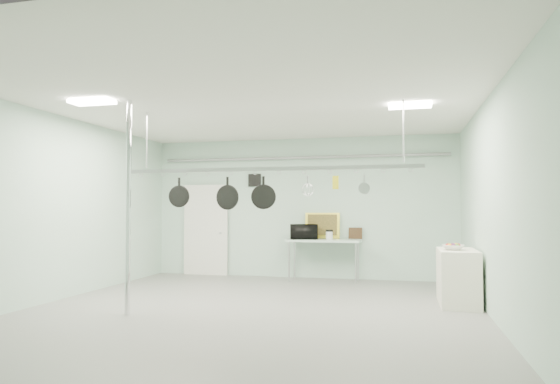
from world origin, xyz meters
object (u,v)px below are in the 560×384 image
(chrome_pole, at_px, (128,207))
(skillet_right, at_px, (264,193))
(prep_table, at_px, (324,243))
(fruit_bowl, at_px, (453,247))
(side_cabinet, at_px, (458,277))
(skillet_left, at_px, (179,193))
(microwave, at_px, (304,232))
(skillet_mid, at_px, (227,194))
(coffee_canister, at_px, (329,236))
(pot_rack, at_px, (267,167))

(chrome_pole, bearing_deg, skillet_right, 26.04)
(prep_table, xyz_separation_m, fruit_bowl, (2.47, -2.33, 0.11))
(side_cabinet, xyz_separation_m, skillet_right, (-3.01, -1.10, 1.37))
(fruit_bowl, bearing_deg, chrome_pole, -158.58)
(side_cabinet, height_order, skillet_left, skillet_left)
(microwave, bearing_deg, prep_table, 177.19)
(skillet_mid, bearing_deg, side_cabinet, 25.55)
(coffee_canister, bearing_deg, prep_table, 134.90)
(microwave, relative_size, coffee_canister, 3.32)
(chrome_pole, xyz_separation_m, skillet_right, (1.84, 0.90, 0.22))
(side_cabinet, xyz_separation_m, skillet_left, (-4.45, -1.10, 1.39))
(coffee_canister, relative_size, skillet_mid, 0.33)
(prep_table, xyz_separation_m, pot_rack, (-0.40, -3.30, 1.40))
(microwave, bearing_deg, coffee_canister, 160.52)
(fruit_bowl, height_order, skillet_left, skillet_left)
(skillet_mid, bearing_deg, prep_table, 80.79)
(pot_rack, distance_m, skillet_left, 1.55)
(coffee_canister, distance_m, skillet_left, 3.86)
(prep_table, height_order, pot_rack, pot_rack)
(prep_table, bearing_deg, microwave, -168.60)
(skillet_mid, bearing_deg, fruit_bowl, 23.99)
(skillet_left, xyz_separation_m, skillet_right, (1.45, 0.00, -0.01))
(skillet_right, bearing_deg, microwave, 74.43)
(coffee_canister, height_order, skillet_right, skillet_right)
(pot_rack, distance_m, coffee_canister, 3.44)
(chrome_pole, relative_size, skillet_mid, 5.93)
(chrome_pole, bearing_deg, prep_table, 61.29)
(prep_table, distance_m, side_cabinet, 3.39)
(coffee_canister, bearing_deg, side_cabinet, -40.52)
(prep_table, relative_size, side_cabinet, 1.33)
(microwave, bearing_deg, fruit_bowl, 128.10)
(skillet_left, xyz_separation_m, skillet_mid, (0.84, 0.00, -0.02))
(prep_table, bearing_deg, chrome_pole, -118.71)
(chrome_pole, xyz_separation_m, side_cabinet, (4.85, 2.00, -1.15))
(fruit_bowl, relative_size, skillet_left, 0.71)
(skillet_left, bearing_deg, skillet_right, -3.09)
(microwave, relative_size, fruit_bowl, 1.68)
(pot_rack, xyz_separation_m, microwave, (-0.03, 3.21, -1.16))
(prep_table, relative_size, skillet_mid, 2.97)
(pot_rack, xyz_separation_m, skillet_mid, (-0.66, 0.00, -0.41))
(prep_table, height_order, microwave, microwave)
(chrome_pole, height_order, prep_table, chrome_pole)
(chrome_pole, bearing_deg, pot_rack, 25.35)
(fruit_bowl, xyz_separation_m, skillet_left, (-4.37, -0.97, 0.90))
(pot_rack, distance_m, skillet_right, 0.41)
(microwave, bearing_deg, skillet_left, 51.16)
(side_cabinet, xyz_separation_m, skillet_mid, (-3.61, -1.10, 1.37))
(pot_rack, bearing_deg, skillet_left, 180.00)
(side_cabinet, height_order, fruit_bowl, fruit_bowl)
(chrome_pole, xyz_separation_m, fruit_bowl, (4.77, 1.87, -0.66))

